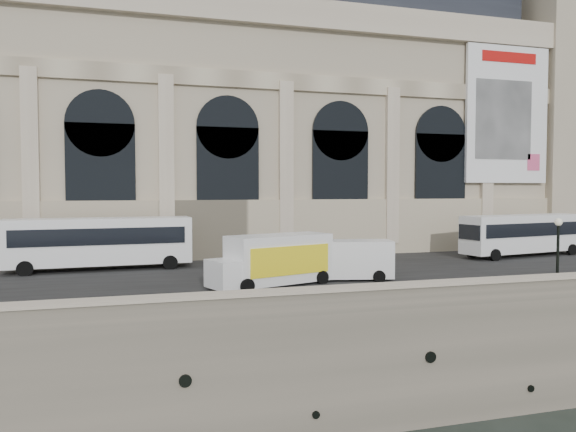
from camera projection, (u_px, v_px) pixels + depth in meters
name	position (u px, v px, depth m)	size (l,w,h in m)	color
quay	(243.00, 271.00, 60.67)	(160.00, 70.00, 6.00)	gray
street	(303.00, 270.00, 40.43)	(160.00, 24.00, 0.06)	#2D2D2D
parapet	(388.00, 296.00, 27.58)	(160.00, 1.40, 1.21)	gray
museum	(190.00, 108.00, 54.19)	(69.00, 18.70, 29.10)	#C1B195
clock_pavilion	(553.00, 86.00, 62.67)	(13.00, 14.72, 36.70)	#C1B195
bus_left	(100.00, 241.00, 40.43)	(13.02, 3.47, 3.81)	white
bus_right	(523.00, 233.00, 48.73)	(12.63, 4.54, 3.65)	white
van_b	(343.00, 260.00, 36.19)	(6.14, 3.43, 2.58)	white
van_c	(270.00, 260.00, 35.71)	(6.12, 2.64, 2.70)	white
box_truck	(273.00, 261.00, 33.97)	(8.10, 4.72, 3.12)	white
lamp_right	(558.00, 255.00, 32.05)	(0.43, 0.43, 4.23)	black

